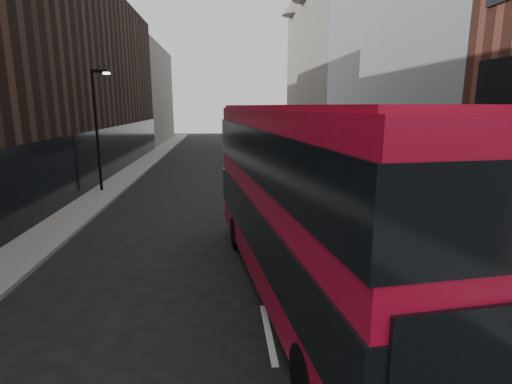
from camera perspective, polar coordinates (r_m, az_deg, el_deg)
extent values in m
cube|color=slate|center=(32.78, 10.27, 3.18)|extent=(3.00, 80.00, 0.15)
cube|color=slate|center=(32.43, -17.26, 2.72)|extent=(2.00, 80.00, 0.15)
cube|color=#A1A6AB|center=(30.37, 20.95, 20.71)|extent=(5.00, 22.00, 20.00)
cube|color=silver|center=(29.25, 15.57, 5.46)|extent=(0.35, 21.00, 3.80)
cube|color=#66605A|center=(51.92, 9.51, 16.37)|extent=(5.00, 24.00, 18.00)
cube|color=black|center=(37.79, -21.65, 14.25)|extent=(5.00, 24.00, 14.00)
cube|color=#66605A|center=(59.21, -15.45, 13.15)|extent=(5.00, 20.00, 13.00)
cylinder|color=black|center=(25.38, -21.78, 8.04)|extent=(0.16, 0.16, 7.00)
cube|color=black|center=(25.29, -21.51, 15.78)|extent=(0.90, 0.15, 0.18)
cube|color=#FFF2CC|center=(25.18, -20.58, 15.59)|extent=(0.35, 0.22, 0.12)
cube|color=#AD0A26|center=(10.60, 7.37, -0.81)|extent=(4.30, 12.90, 4.60)
cube|color=black|center=(10.79, 7.27, -4.68)|extent=(4.43, 12.96, 1.26)
cube|color=black|center=(10.39, 7.56, 5.69)|extent=(4.43, 12.96, 1.26)
cube|color=black|center=(5.62, 29.90, -21.21)|extent=(2.44, 0.36, 1.61)
cube|color=black|center=(16.73, 0.37, 2.10)|extent=(2.44, 0.36, 1.61)
cube|color=#AD0A26|center=(10.33, 7.73, 11.89)|extent=(4.13, 12.38, 0.12)
cylinder|color=black|center=(14.70, -2.74, -5.84)|extent=(0.47, 1.18, 1.15)
cylinder|color=black|center=(15.27, 6.89, -5.21)|extent=(0.47, 1.18, 1.15)
cylinder|color=black|center=(7.60, 7.45, -24.73)|extent=(0.47, 1.18, 1.15)
cylinder|color=black|center=(8.66, 24.97, -20.77)|extent=(0.47, 1.18, 1.15)
cube|color=black|center=(51.55, 0.33, 8.75)|extent=(2.80, 11.26, 3.16)
cube|color=black|center=(51.56, 0.33, 8.53)|extent=(2.92, 11.31, 1.12)
cube|color=black|center=(45.95, 0.80, 8.26)|extent=(2.17, 0.13, 1.43)
cube|color=black|center=(57.16, -0.05, 9.05)|extent=(2.17, 0.13, 1.43)
cube|color=black|center=(51.48, 0.33, 10.54)|extent=(2.69, 10.81, 0.12)
cylinder|color=black|center=(55.17, -1.10, 7.45)|extent=(0.33, 1.03, 1.02)
cylinder|color=black|center=(55.31, 1.25, 7.46)|extent=(0.33, 1.03, 1.02)
cylinder|color=black|center=(48.03, -0.73, 6.73)|extent=(0.33, 1.03, 1.02)
cylinder|color=black|center=(48.19, 1.95, 6.74)|extent=(0.33, 1.03, 1.02)
imported|color=black|center=(20.77, 7.47, -0.27)|extent=(1.72, 3.98, 1.34)
imported|color=#93969B|center=(32.06, 1.83, 4.36)|extent=(1.70, 4.51, 1.47)
imported|color=black|center=(30.87, 3.20, 4.04)|extent=(2.12, 5.09, 1.47)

